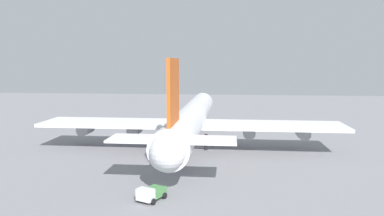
# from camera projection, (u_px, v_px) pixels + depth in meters

# --- Properties ---
(ground_plane) EXTENTS (281.50, 281.50, 0.00)m
(ground_plane) POSITION_uv_depth(u_px,v_px,m) (192.00, 146.00, 84.54)
(ground_plane) COLOR gray
(cargo_airplane) EXTENTS (70.38, 65.18, 19.50)m
(cargo_airplane) POSITION_uv_depth(u_px,v_px,m) (192.00, 119.00, 83.31)
(cargo_airplane) COLOR silver
(cargo_airplane) RESTS_ON ground_plane
(maintenance_van) EXTENTS (4.81, 3.94, 2.03)m
(maintenance_van) POSITION_uv_depth(u_px,v_px,m) (151.00, 193.00, 51.08)
(maintenance_van) COLOR silver
(maintenance_van) RESTS_ON ground_plane
(safety_cone_nose) EXTENTS (0.53, 0.53, 0.76)m
(safety_cone_nose) POSITION_uv_depth(u_px,v_px,m) (190.00, 122.00, 116.17)
(safety_cone_nose) COLOR orange
(safety_cone_nose) RESTS_ON ground_plane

